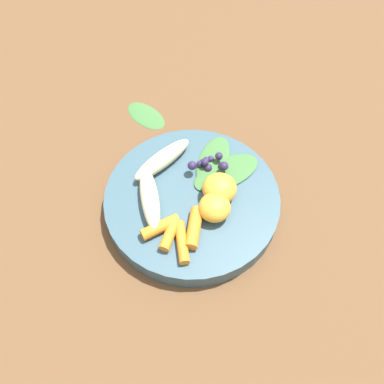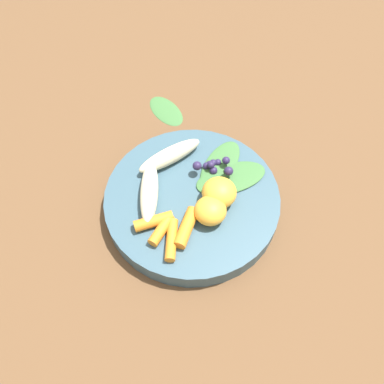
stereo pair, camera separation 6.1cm
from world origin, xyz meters
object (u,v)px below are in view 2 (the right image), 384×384
Objects in this scene: orange_segment_near at (219,193)px; kale_leaf_stray at (166,110)px; banana_peeled_right at (170,156)px; bowl at (192,201)px; banana_peeled_left at (149,191)px.

kale_leaf_stray is at bearing 70.40° from orange_segment_near.
orange_segment_near reaches higher than banana_peeled_right.
bowl is 0.07m from banana_peeled_left.
kale_leaf_stray is at bearing 175.32° from banana_peeled_left.
orange_segment_near is 0.59× the size of kale_leaf_stray.
banana_peeled_left reaches higher than kale_leaf_stray.
bowl is 2.40× the size of banana_peeled_right.
bowl is 2.40× the size of banana_peeled_left.
bowl is 0.08m from banana_peeled_right.
banana_peeled_right reaches higher than kale_leaf_stray.
banana_peeled_right is at bearing 75.72° from bowl.
bowl is 0.05m from orange_segment_near.
banana_peeled_left is at bearing 138.98° from bowl.
bowl is 0.22m from kale_leaf_stray.
banana_peeled_left is 0.07m from banana_peeled_right.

